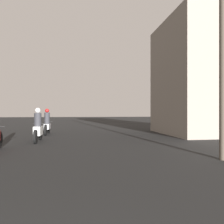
{
  "coord_description": "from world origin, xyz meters",
  "views": [
    {
      "loc": [
        0.9,
        -0.08,
        1.36
      ],
      "look_at": [
        3.72,
        17.7,
        1.36
      ],
      "focal_mm": 35.0,
      "sensor_mm": 36.0,
      "label": 1
    }
  ],
  "objects_px": {
    "motorcycle_silver": "(47,124)",
    "utility_pole_near": "(223,39)",
    "motorcycle_white": "(38,128)",
    "building_right_near": "(207,78)"
  },
  "relations": [
    {
      "from": "motorcycle_white",
      "to": "building_right_near",
      "type": "relative_size",
      "value": 0.27
    },
    {
      "from": "motorcycle_white",
      "to": "utility_pole_near",
      "type": "distance_m",
      "value": 8.04
    },
    {
      "from": "motorcycle_silver",
      "to": "motorcycle_white",
      "type": "bearing_deg",
      "value": -92.09
    },
    {
      "from": "motorcycle_white",
      "to": "building_right_near",
      "type": "distance_m",
      "value": 10.4
    },
    {
      "from": "motorcycle_silver",
      "to": "utility_pole_near",
      "type": "distance_m",
      "value": 10.42
    },
    {
      "from": "building_right_near",
      "to": "utility_pole_near",
      "type": "xyz_separation_m",
      "value": [
        -3.89,
        -6.91,
        -0.04
      ]
    },
    {
      "from": "motorcycle_silver",
      "to": "building_right_near",
      "type": "height_order",
      "value": "building_right_near"
    },
    {
      "from": "motorcycle_white",
      "to": "motorcycle_silver",
      "type": "distance_m",
      "value": 3.38
    },
    {
      "from": "motorcycle_silver",
      "to": "utility_pole_near",
      "type": "relative_size",
      "value": 0.31
    },
    {
      "from": "motorcycle_white",
      "to": "utility_pole_near",
      "type": "bearing_deg",
      "value": -31.6
    }
  ]
}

